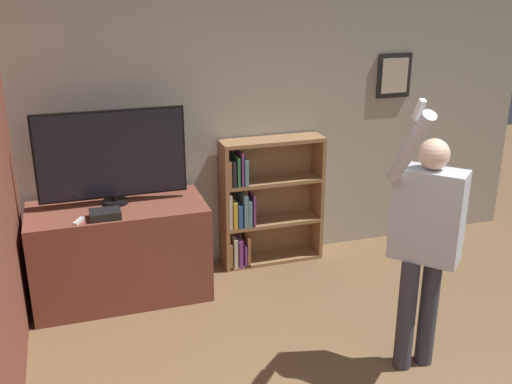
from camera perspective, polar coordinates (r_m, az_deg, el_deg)
wall_back at (r=5.73m, az=-1.27°, el=6.29°), size 6.10×0.09×2.70m
tv_ledge at (r=5.39m, az=-12.79°, el=-5.58°), size 1.49×0.71×0.85m
television at (r=5.16m, az=-13.59°, el=3.34°), size 1.24×0.22×0.82m
game_console at (r=4.99m, az=-14.17°, el=-2.07°), size 0.25×0.18×0.06m
remote_loose at (r=4.96m, az=-16.54°, el=-2.68°), size 0.10×0.14×0.02m
bookshelf at (r=5.83m, az=0.53°, el=-1.14°), size 1.00×0.28×1.26m
person at (r=4.23m, az=15.89°, el=-3.88°), size 0.61×0.57×2.03m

